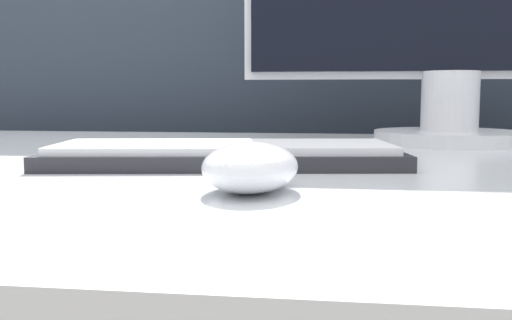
% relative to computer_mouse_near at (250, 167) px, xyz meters
% --- Properties ---
extents(partition_panel, '(5.00, 0.03, 1.29)m').
position_rel_computer_mouse_near_xyz_m(partition_panel, '(0.02, 0.84, -0.09)').
color(partition_panel, '#333D4C').
rests_on(partition_panel, ground_plane).
extents(computer_mouse_near, '(0.08, 0.11, 0.04)m').
position_rel_computer_mouse_near_xyz_m(computer_mouse_near, '(0.00, 0.00, 0.00)').
color(computer_mouse_near, white).
rests_on(computer_mouse_near, desk).
extents(keyboard, '(0.40, 0.20, 0.02)m').
position_rel_computer_mouse_near_xyz_m(keyboard, '(-0.05, 0.17, -0.01)').
color(keyboard, '#28282D').
rests_on(keyboard, desk).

